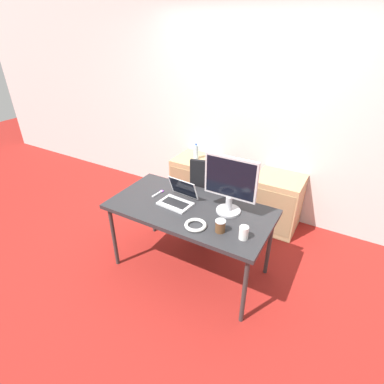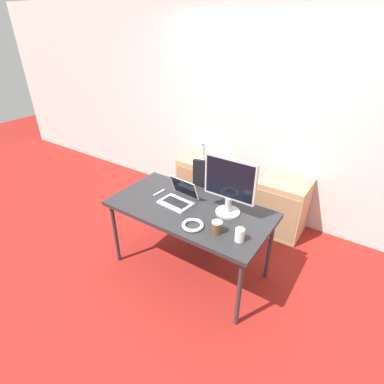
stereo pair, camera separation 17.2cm
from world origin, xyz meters
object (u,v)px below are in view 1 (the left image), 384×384
object	(u,v)px
cable_coil	(196,225)
office_chair	(213,207)
cabinet_right	(277,203)
water_bottle	(196,152)
cabinet_left	(196,181)
monitor	(230,184)
coffee_cup_white	(244,233)
laptop_center	(178,198)
coffee_cup_brown	(220,226)

from	to	relation	value
cable_coil	office_chair	bearing A→B (deg)	106.36
cabinet_right	water_bottle	size ratio (longest dim) A/B	3.31
cabinet_left	monitor	world-z (taller)	monitor
cabinet_right	monitor	xyz separation A→B (m)	(-0.20, -1.07, 0.71)
cabinet_left	coffee_cup_white	size ratio (longest dim) A/B	6.09
cable_coil	water_bottle	bearing A→B (deg)	119.16
monitor	cable_coil	distance (m)	0.47
cable_coil	laptop_center	bearing A→B (deg)	142.79
laptop_center	coffee_cup_brown	size ratio (longest dim) A/B	3.03
laptop_center	cabinet_right	bearing A→B (deg)	59.13
cabinet_left	monitor	size ratio (longest dim) A/B	1.27
coffee_cup_white	coffee_cup_brown	xyz separation A→B (m)	(-0.20, -0.01, -0.00)
cabinet_left	laptop_center	xyz separation A→B (m)	(0.45, -1.16, 0.47)
office_chair	cable_coil	xyz separation A→B (m)	(0.26, -0.89, 0.39)
coffee_cup_brown	cable_coil	distance (m)	0.22
water_bottle	monitor	size ratio (longest dim) A/B	0.38
monitor	cable_coil	size ratio (longest dim) A/B	2.85
water_bottle	cable_coil	bearing A→B (deg)	-60.84
water_bottle	cable_coil	distance (m)	1.63
water_bottle	cable_coil	size ratio (longest dim) A/B	1.10
cabinet_right	monitor	world-z (taller)	monitor
monitor	water_bottle	bearing A→B (deg)	131.42
cabinet_left	water_bottle	xyz separation A→B (m)	(0.00, 0.00, 0.44)
office_chair	cable_coil	distance (m)	1.00
office_chair	cable_coil	size ratio (longest dim) A/B	5.52
office_chair	cabinet_left	xyz separation A→B (m)	(-0.53, 0.53, -0.04)
cabinet_right	coffee_cup_brown	xyz separation A→B (m)	(-0.14, -1.37, 0.47)
cabinet_right	laptop_center	xyz separation A→B (m)	(-0.69, -1.16, 0.47)
cabinet_right	cable_coil	bearing A→B (deg)	-103.99
office_chair	cabinet_left	world-z (taller)	office_chair
cabinet_right	coffee_cup_brown	distance (m)	1.46
cabinet_left	coffee_cup_brown	distance (m)	1.77
cabinet_left	coffee_cup_white	distance (m)	1.88
monitor	coffee_cup_brown	world-z (taller)	monitor
water_bottle	coffee_cup_white	distance (m)	1.82
office_chair	coffee_cup_brown	world-z (taller)	office_chair
cabinet_right	laptop_center	world-z (taller)	laptop_center
monitor	coffee_cup_white	size ratio (longest dim) A/B	4.79
laptop_center	monitor	distance (m)	0.55
laptop_center	office_chair	bearing A→B (deg)	82.70
cabinet_right	coffee_cup_white	world-z (taller)	coffee_cup_white
laptop_center	coffee_cup_white	size ratio (longest dim) A/B	2.90
cabinet_right	coffee_cup_white	distance (m)	1.45
water_bottle	coffee_cup_brown	world-z (taller)	water_bottle
cabinet_left	laptop_center	bearing A→B (deg)	-68.69
laptop_center	coffee_cup_brown	bearing A→B (deg)	-21.26
coffee_cup_brown	coffee_cup_white	bearing A→B (deg)	2.82
office_chair	laptop_center	size ratio (longest dim) A/B	3.19
office_chair	monitor	xyz separation A→B (m)	(0.41, -0.53, 0.66)
cabinet_right	water_bottle	world-z (taller)	water_bottle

